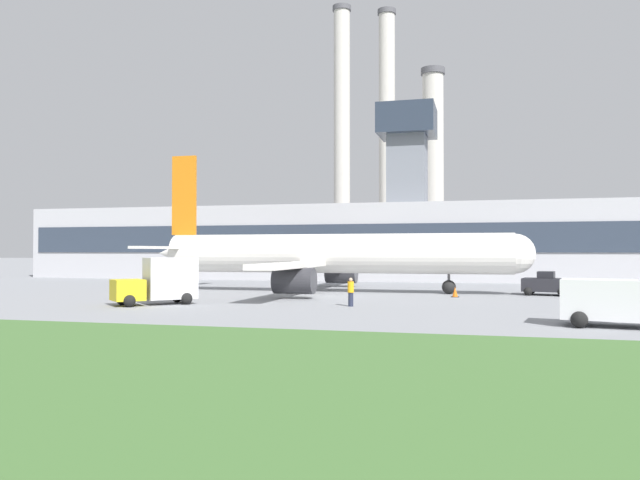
{
  "coord_description": "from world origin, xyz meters",
  "views": [
    {
      "loc": [
        11.45,
        -41.9,
        3.19
      ],
      "look_at": [
        -0.84,
        5.21,
        4.05
      ],
      "focal_mm": 35.0,
      "sensor_mm": 36.0,
      "label": 1
    }
  ],
  "objects_px": {
    "baggage_truck": "(615,303)",
    "fuel_truck": "(161,282)",
    "airplane": "(328,255)",
    "pushback_tug": "(546,285)",
    "ground_crew_person": "(351,292)"
  },
  "relations": [
    {
      "from": "baggage_truck",
      "to": "fuel_truck",
      "type": "distance_m",
      "value": 24.52
    },
    {
      "from": "pushback_tug",
      "to": "fuel_truck",
      "type": "xyz_separation_m",
      "value": [
        -23.04,
        -14.03,
        0.56
      ]
    },
    {
      "from": "pushback_tug",
      "to": "fuel_truck",
      "type": "relative_size",
      "value": 0.76
    },
    {
      "from": "pushback_tug",
      "to": "baggage_truck",
      "type": "xyz_separation_m",
      "value": [
        0.93,
        -19.16,
        0.22
      ]
    },
    {
      "from": "baggage_truck",
      "to": "fuel_truck",
      "type": "xyz_separation_m",
      "value": [
        -23.97,
        5.13,
        0.34
      ]
    },
    {
      "from": "pushback_tug",
      "to": "baggage_truck",
      "type": "distance_m",
      "value": 19.18
    },
    {
      "from": "baggage_truck",
      "to": "ground_crew_person",
      "type": "relative_size",
      "value": 3.21
    },
    {
      "from": "fuel_truck",
      "to": "pushback_tug",
      "type": "bearing_deg",
      "value": 31.33
    },
    {
      "from": "fuel_truck",
      "to": "ground_crew_person",
      "type": "bearing_deg",
      "value": 7.99
    },
    {
      "from": "airplane",
      "to": "fuel_truck",
      "type": "distance_m",
      "value": 15.29
    },
    {
      "from": "ground_crew_person",
      "to": "fuel_truck",
      "type": "bearing_deg",
      "value": -172.01
    },
    {
      "from": "airplane",
      "to": "baggage_truck",
      "type": "bearing_deg",
      "value": -47.65
    },
    {
      "from": "pushback_tug",
      "to": "baggage_truck",
      "type": "bearing_deg",
      "value": -87.21
    },
    {
      "from": "airplane",
      "to": "pushback_tug",
      "type": "distance_m",
      "value": 16.22
    },
    {
      "from": "baggage_truck",
      "to": "fuel_truck",
      "type": "bearing_deg",
      "value": 167.92
    }
  ]
}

